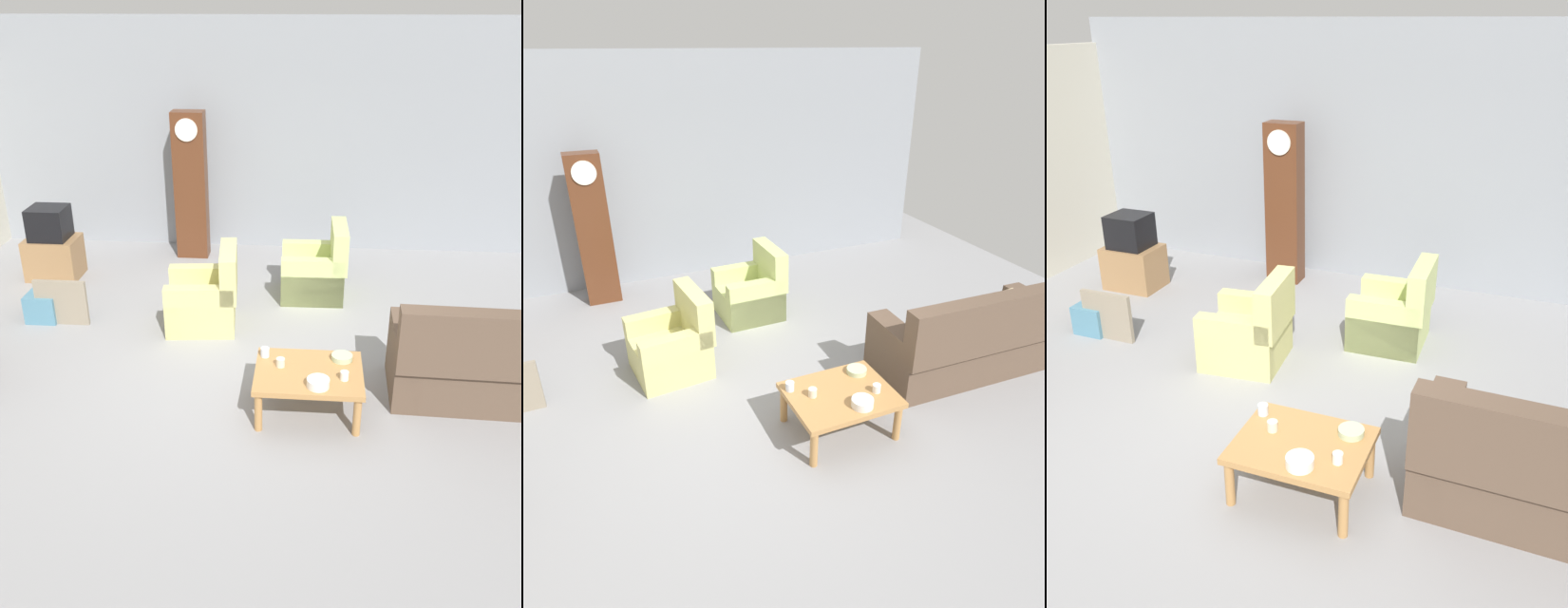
{
  "view_description": "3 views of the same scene",
  "coord_description": "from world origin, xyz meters",
  "views": [
    {
      "loc": [
        0.53,
        -5.51,
        3.43
      ],
      "look_at": [
        0.06,
        0.19,
        0.63
      ],
      "focal_mm": 37.47,
      "sensor_mm": 36.0,
      "label": 1
    },
    {
      "loc": [
        -1.43,
        -3.97,
        3.27
      ],
      "look_at": [
        0.58,
        0.65,
        0.7
      ],
      "focal_mm": 30.35,
      "sensor_mm": 36.0,
      "label": 2
    },
    {
      "loc": [
        1.91,
        -4.08,
        3.19
      ],
      "look_at": [
        0.03,
        0.79,
        0.79
      ],
      "focal_mm": 36.94,
      "sensor_mm": 36.0,
      "label": 3
    }
  ],
  "objects": [
    {
      "name": "bowl_white_stacked",
      "position": [
        0.64,
        -0.94,
        0.46
      ],
      "size": [
        0.2,
        0.2,
        0.08
      ],
      "primitive_type": "cylinder",
      "color": "white",
      "rests_on": "coffee_table_wood"
    },
    {
      "name": "armchair_olive_far",
      "position": [
        0.62,
        1.81,
        0.31
      ],
      "size": [
        0.81,
        0.78,
        0.92
      ],
      "color": "#C5D37F",
      "rests_on": "ground_plane"
    },
    {
      "name": "cup_white_porcelain",
      "position": [
        0.87,
        -0.81,
        0.46
      ],
      "size": [
        0.07,
        0.07,
        0.08
      ],
      "primitive_type": "cylinder",
      "color": "white",
      "rests_on": "coffee_table_wood"
    },
    {
      "name": "bowl_shallow_green",
      "position": [
        0.86,
        -0.47,
        0.45
      ],
      "size": [
        0.19,
        0.19,
        0.05
      ],
      "primitive_type": "cylinder",
      "color": "#B2C69E",
      "rests_on": "coffee_table_wood"
    },
    {
      "name": "couch_floral",
      "position": [
        2.38,
        -0.37,
        0.35
      ],
      "size": [
        2.12,
        0.94,
        1.04
      ],
      "color": "brown",
      "rests_on": "ground_plane"
    },
    {
      "name": "cup_blue_rimmed",
      "position": [
        0.15,
        -0.47,
        0.46
      ],
      "size": [
        0.08,
        0.08,
        0.09
      ],
      "primitive_type": "cylinder",
      "color": "silver",
      "rests_on": "coffee_table_wood"
    },
    {
      "name": "armchair_olive_near",
      "position": [
        -0.63,
        0.91,
        0.31
      ],
      "size": [
        0.86,
        0.84,
        0.92
      ],
      "color": "#CCC67A",
      "rests_on": "ground_plane"
    },
    {
      "name": "garage_door_wall",
      "position": [
        0.0,
        3.6,
        1.6
      ],
      "size": [
        8.4,
        0.16,
        3.2
      ],
      "primitive_type": "cube",
      "color": "gray",
      "rests_on": "ground_plane"
    },
    {
      "name": "coffee_table_wood",
      "position": [
        0.56,
        -0.69,
        0.36
      ],
      "size": [
        0.96,
        0.76,
        0.42
      ],
      "color": "#B27F47",
      "rests_on": "ground_plane"
    },
    {
      "name": "cup_cream_tall",
      "position": [
        0.3,
        -0.63,
        0.46
      ],
      "size": [
        0.08,
        0.08,
        0.08
      ],
      "primitive_type": "cylinder",
      "color": "beige",
      "rests_on": "coffee_table_wood"
    },
    {
      "name": "grandfather_clock",
      "position": [
        -1.16,
        3.05,
        1.03
      ],
      "size": [
        0.44,
        0.3,
        2.04
      ],
      "color": "#562D19",
      "rests_on": "ground_plane"
    },
    {
      "name": "ground_plane",
      "position": [
        0.0,
        0.0,
        0.0
      ],
      "size": [
        10.4,
        10.4,
        0.0
      ],
      "primitive_type": "plane",
      "color": "gray"
    }
  ]
}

